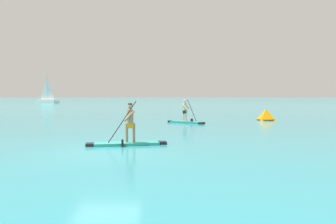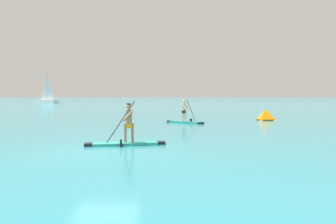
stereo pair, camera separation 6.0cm
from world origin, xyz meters
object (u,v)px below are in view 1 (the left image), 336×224
Objects in this scene: paddleboarder_far_right at (185,118)px; race_marker_buoy at (266,115)px; paddleboarder_mid_center at (127,137)px; sailboat_left_horizon at (47,100)px.

paddleboarder_far_right reaches higher than race_marker_buoy.
sailboat_left_horizon is (-27.86, 66.12, 0.44)m from paddleboarder_mid_center.
sailboat_left_horizon is at bearing 125.40° from race_marker_buoy.
paddleboarder_mid_center is 0.46× the size of sailboat_left_horizon.
paddleboarder_far_right is at bearing -116.37° from paddleboarder_mid_center.
race_marker_buoy is at bearing -136.80° from paddleboarder_mid_center.
race_marker_buoy is 0.24× the size of sailboat_left_horizon.
sailboat_left_horizon is (-30.87, 55.69, 0.42)m from paddleboarder_far_right.
race_marker_buoy is 64.96m from sailboat_left_horizon.
paddleboarder_far_right is 1.51× the size of race_marker_buoy.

